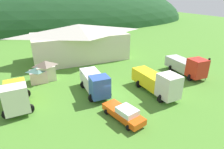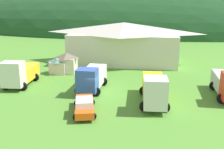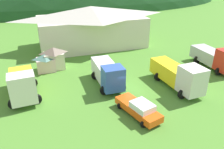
# 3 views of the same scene
# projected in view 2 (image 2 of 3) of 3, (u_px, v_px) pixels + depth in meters

# --- Properties ---
(ground_plane) EXTENTS (200.00, 200.00, 0.00)m
(ground_plane) POSITION_uv_depth(u_px,v_px,m) (100.00, 96.00, 31.70)
(ground_plane) COLOR #4C842D
(forested_hill_backdrop) EXTENTS (145.14, 60.00, 39.45)m
(forested_hill_backdrop) POSITION_uv_depth(u_px,v_px,m) (138.00, 30.00, 102.14)
(forested_hill_backdrop) COLOR #1E4723
(forested_hill_backdrop) RESTS_ON ground
(depot_building) EXTENTS (20.18, 10.50, 7.19)m
(depot_building) POSITION_uv_depth(u_px,v_px,m) (124.00, 42.00, 47.91)
(depot_building) COLOR beige
(depot_building) RESTS_ON ground
(play_shed_cream) EXTENTS (2.97, 2.31, 3.22)m
(play_shed_cream) POSITION_uv_depth(u_px,v_px,m) (67.00, 63.00, 41.34)
(play_shed_cream) COLOR beige
(play_shed_cream) RESTS_ON ground
(play_shed_pink) EXTENTS (2.69, 2.21, 2.52)m
(play_shed_pink) POSITION_uv_depth(u_px,v_px,m) (59.00, 65.00, 41.20)
(play_shed_pink) COLOR beige
(play_shed_pink) RESTS_ON ground
(heavy_rig_striped) EXTENTS (3.66, 6.94, 3.67)m
(heavy_rig_striped) POSITION_uv_depth(u_px,v_px,m) (20.00, 73.00, 35.15)
(heavy_rig_striped) COLOR silver
(heavy_rig_striped) RESTS_ON ground
(box_truck_blue) EXTENTS (3.22, 6.91, 3.28)m
(box_truck_blue) POSITION_uv_depth(u_px,v_px,m) (92.00, 77.00, 33.45)
(box_truck_blue) COLOR #3356AD
(box_truck_blue) RESTS_ON ground
(flatbed_truck_yellow) EXTENTS (3.40, 8.16, 3.60)m
(flatbed_truck_yellow) POSITION_uv_depth(u_px,v_px,m) (154.00, 89.00, 28.96)
(flatbed_truck_yellow) COLOR silver
(flatbed_truck_yellow) RESTS_ON ground
(service_pickup_orange) EXTENTS (3.13, 5.61, 1.66)m
(service_pickup_orange) POSITION_uv_depth(u_px,v_px,m) (84.00, 105.00, 26.84)
(service_pickup_orange) COLOR #F05413
(service_pickup_orange) RESTS_ON ground
(traffic_cone_near_pickup) EXTENTS (0.36, 0.36, 0.55)m
(traffic_cone_near_pickup) POSITION_uv_depth(u_px,v_px,m) (157.00, 95.00, 32.31)
(traffic_cone_near_pickup) COLOR orange
(traffic_cone_near_pickup) RESTS_ON ground
(traffic_cone_mid_row) EXTENTS (0.36, 0.36, 0.55)m
(traffic_cone_mid_row) POSITION_uv_depth(u_px,v_px,m) (159.00, 110.00, 27.85)
(traffic_cone_mid_row) COLOR orange
(traffic_cone_mid_row) RESTS_ON ground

